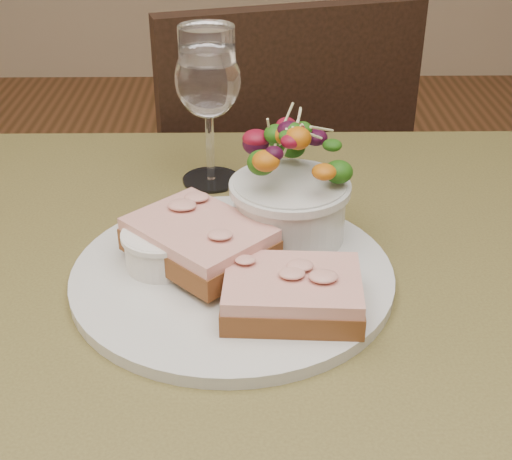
{
  "coord_description": "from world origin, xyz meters",
  "views": [
    {
      "loc": [
        0.01,
        -0.55,
        1.13
      ],
      "look_at": [
        0.01,
        0.02,
        0.81
      ],
      "focal_mm": 50.0,
      "sensor_mm": 36.0,
      "label": 1
    }
  ],
  "objects_px": {
    "cafe_table": "(244,378)",
    "sandwich_back": "(199,240)",
    "chair_far": "(258,287)",
    "ramekin": "(162,247)",
    "salad_bowl": "(290,184)",
    "sandwich_front": "(292,293)",
    "dinner_plate": "(232,275)",
    "wine_glass": "(208,84)"
  },
  "relations": [
    {
      "from": "sandwich_front",
      "to": "ramekin",
      "type": "distance_m",
      "value": 0.14
    },
    {
      "from": "ramekin",
      "to": "salad_bowl",
      "type": "relative_size",
      "value": 0.56
    },
    {
      "from": "dinner_plate",
      "to": "ramekin",
      "type": "xyz_separation_m",
      "value": [
        -0.07,
        0.01,
        0.03
      ]
    },
    {
      "from": "cafe_table",
      "to": "sandwich_back",
      "type": "relative_size",
      "value": 5.01
    },
    {
      "from": "cafe_table",
      "to": "sandwich_back",
      "type": "xyz_separation_m",
      "value": [
        -0.04,
        0.04,
        0.14
      ]
    },
    {
      "from": "dinner_plate",
      "to": "ramekin",
      "type": "relative_size",
      "value": 4.33
    },
    {
      "from": "chair_far",
      "to": "dinner_plate",
      "type": "bearing_deg",
      "value": 70.27
    },
    {
      "from": "chair_far",
      "to": "ramekin",
      "type": "distance_m",
      "value": 0.81
    },
    {
      "from": "sandwich_front",
      "to": "wine_glass",
      "type": "relative_size",
      "value": 0.72
    },
    {
      "from": "dinner_plate",
      "to": "salad_bowl",
      "type": "xyz_separation_m",
      "value": [
        0.06,
        0.06,
        0.07
      ]
    },
    {
      "from": "cafe_table",
      "to": "dinner_plate",
      "type": "distance_m",
      "value": 0.11
    },
    {
      "from": "sandwich_back",
      "to": "salad_bowl",
      "type": "height_order",
      "value": "salad_bowl"
    },
    {
      "from": "wine_glass",
      "to": "salad_bowl",
      "type": "bearing_deg",
      "value": -60.67
    },
    {
      "from": "wine_glass",
      "to": "chair_far",
      "type": "bearing_deg",
      "value": 81.54
    },
    {
      "from": "cafe_table",
      "to": "sandwich_front",
      "type": "distance_m",
      "value": 0.14
    },
    {
      "from": "salad_bowl",
      "to": "sandwich_front",
      "type": "bearing_deg",
      "value": -91.76
    },
    {
      "from": "salad_bowl",
      "to": "ramekin",
      "type": "bearing_deg",
      "value": -156.84
    },
    {
      "from": "chair_far",
      "to": "dinner_plate",
      "type": "distance_m",
      "value": 0.8
    },
    {
      "from": "salad_bowl",
      "to": "wine_glass",
      "type": "height_order",
      "value": "wine_glass"
    },
    {
      "from": "salad_bowl",
      "to": "wine_glass",
      "type": "xyz_separation_m",
      "value": [
        -0.09,
        0.15,
        0.05
      ]
    },
    {
      "from": "chair_far",
      "to": "salad_bowl",
      "type": "bearing_deg",
      "value": 75.49
    },
    {
      "from": "sandwich_front",
      "to": "wine_glass",
      "type": "xyz_separation_m",
      "value": [
        -0.08,
        0.28,
        0.09
      ]
    },
    {
      "from": "cafe_table",
      "to": "ramekin",
      "type": "xyz_separation_m",
      "value": [
        -0.08,
        0.04,
        0.13
      ]
    },
    {
      "from": "chair_far",
      "to": "wine_glass",
      "type": "height_order",
      "value": "wine_glass"
    },
    {
      "from": "salad_bowl",
      "to": "wine_glass",
      "type": "distance_m",
      "value": 0.18
    },
    {
      "from": "cafe_table",
      "to": "chair_far",
      "type": "xyz_separation_m",
      "value": [
        0.03,
        0.68,
        -0.36
      ]
    },
    {
      "from": "chair_far",
      "to": "wine_glass",
      "type": "xyz_separation_m",
      "value": [
        -0.06,
        -0.44,
        0.58
      ]
    },
    {
      "from": "sandwich_back",
      "to": "wine_glass",
      "type": "xyz_separation_m",
      "value": [
        0.0,
        0.2,
        0.09
      ]
    },
    {
      "from": "sandwich_back",
      "to": "wine_glass",
      "type": "relative_size",
      "value": 0.91
    },
    {
      "from": "chair_far",
      "to": "salad_bowl",
      "type": "height_order",
      "value": "chair_far"
    },
    {
      "from": "chair_far",
      "to": "sandwich_front",
      "type": "relative_size",
      "value": 7.19
    },
    {
      "from": "dinner_plate",
      "to": "wine_glass",
      "type": "bearing_deg",
      "value": 97.74
    },
    {
      "from": "cafe_table",
      "to": "chair_far",
      "type": "relative_size",
      "value": 0.89
    },
    {
      "from": "salad_bowl",
      "to": "chair_far",
      "type": "bearing_deg",
      "value": 92.12
    },
    {
      "from": "dinner_plate",
      "to": "salad_bowl",
      "type": "height_order",
      "value": "salad_bowl"
    },
    {
      "from": "chair_far",
      "to": "sandwich_front",
      "type": "height_order",
      "value": "chair_far"
    },
    {
      "from": "sandwich_back",
      "to": "ramekin",
      "type": "distance_m",
      "value": 0.04
    },
    {
      "from": "wine_glass",
      "to": "sandwich_back",
      "type": "bearing_deg",
      "value": -90.57
    },
    {
      "from": "chair_far",
      "to": "sandwich_front",
      "type": "xyz_separation_m",
      "value": [
        0.02,
        -0.72,
        0.48
      ]
    },
    {
      "from": "wine_glass",
      "to": "dinner_plate",
      "type": "bearing_deg",
      "value": -82.26
    },
    {
      "from": "cafe_table",
      "to": "chair_far",
      "type": "distance_m",
      "value": 0.77
    },
    {
      "from": "dinner_plate",
      "to": "sandwich_back",
      "type": "height_order",
      "value": "sandwich_back"
    }
  ]
}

